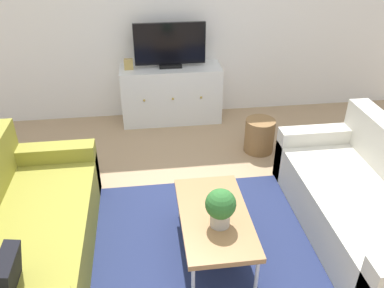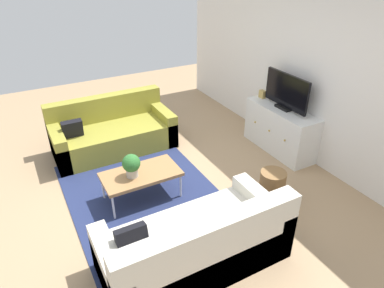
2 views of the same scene
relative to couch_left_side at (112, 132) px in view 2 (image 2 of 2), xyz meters
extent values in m
plane|color=tan|center=(1.44, 0.10, -0.28)|extent=(10.00, 10.00, 0.00)
cube|color=white|center=(1.44, 2.65, 1.07)|extent=(6.40, 0.12, 2.70)
cube|color=navy|center=(1.44, -0.05, -0.27)|extent=(2.50, 1.90, 0.01)
cube|color=olive|center=(0.09, 0.00, -0.07)|extent=(0.89, 1.91, 0.42)
cube|color=olive|center=(-0.26, 0.00, 0.14)|extent=(0.20, 1.91, 0.83)
cube|color=olive|center=(0.09, 0.87, 0.01)|extent=(0.89, 0.18, 0.57)
cube|color=olive|center=(0.09, -0.86, 0.01)|extent=(0.89, 0.18, 0.57)
cube|color=black|center=(0.14, -0.62, 0.26)|extent=(0.15, 0.30, 0.31)
cube|color=beige|center=(2.79, 0.00, -0.07)|extent=(0.89, 1.91, 0.42)
cube|color=beige|center=(3.14, 0.00, 0.14)|extent=(0.20, 1.91, 0.83)
cube|color=beige|center=(2.79, 0.87, 0.01)|extent=(0.89, 0.18, 0.57)
cube|color=beige|center=(2.79, -0.86, 0.01)|extent=(0.89, 0.18, 0.57)
cube|color=black|center=(2.74, -0.62, 0.26)|extent=(0.17, 0.30, 0.32)
cube|color=#A37547|center=(1.51, -0.07, 0.10)|extent=(0.54, 1.00, 0.04)
cylinder|color=silver|center=(1.28, -0.53, -0.10)|extent=(0.03, 0.03, 0.35)
cylinder|color=silver|center=(1.74, -0.53, -0.10)|extent=(0.03, 0.03, 0.35)
cylinder|color=silver|center=(1.28, 0.39, -0.10)|extent=(0.03, 0.03, 0.35)
cylinder|color=silver|center=(1.74, 0.39, -0.10)|extent=(0.03, 0.03, 0.35)
cylinder|color=#B7B2A8|center=(1.53, -0.19, 0.18)|extent=(0.15, 0.15, 0.11)
sphere|color=#2D6B2D|center=(1.53, -0.19, 0.32)|extent=(0.23, 0.23, 0.23)
cube|color=white|center=(1.38, 2.37, 0.09)|extent=(1.28, 0.44, 0.73)
sphere|color=#B79338|center=(1.03, 2.14, 0.13)|extent=(0.03, 0.03, 0.03)
sphere|color=#B79338|center=(1.38, 2.14, 0.13)|extent=(0.03, 0.03, 0.03)
sphere|color=#B79338|center=(1.74, 2.14, 0.13)|extent=(0.03, 0.03, 0.03)
cube|color=black|center=(1.38, 2.39, 0.48)|extent=(0.28, 0.16, 0.04)
cube|color=black|center=(1.38, 2.39, 0.75)|extent=(0.88, 0.04, 0.51)
cube|color=tan|center=(0.86, 2.37, 0.52)|extent=(0.11, 0.07, 0.13)
cylinder|color=olive|center=(2.32, 1.45, -0.08)|extent=(0.34, 0.34, 0.39)
camera|label=1|loc=(1.03, -2.39, 2.15)|focal=36.89mm
camera|label=2|loc=(5.06, -1.25, 2.63)|focal=32.29mm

